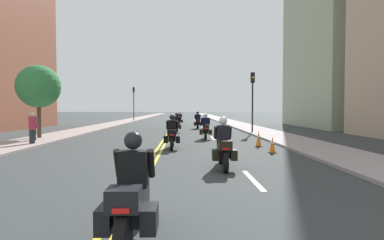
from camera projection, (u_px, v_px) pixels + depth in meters
The scene contains 20 objects.
ground_plane at pixel (177, 121), 48.39m from camera, with size 264.00×264.00×0.00m, color #343939.
sidewalk_left at pixel (128, 121), 48.20m from camera, with size 2.88×144.00×0.12m, color gray.
sidewalk_right at pixel (225, 121), 48.57m from camera, with size 2.88×144.00×0.12m, color #9B9295.
centreline_yellow_inner at pixel (176, 121), 48.39m from camera, with size 0.12×132.00×0.01m, color yellow.
centreline_yellow_outer at pixel (177, 121), 48.39m from camera, with size 0.12×132.00×0.01m, color yellow.
lane_dashes_white at pixel (204, 129), 29.48m from camera, with size 0.14×56.40×0.01m.
motorcycle_0 at pixel (132, 200), 4.40m from camera, with size 0.76×2.28×1.60m.
motorcycle_1 at pixel (223, 148), 10.06m from camera, with size 0.77×2.19×1.66m.
motorcycle_2 at pixel (172, 135), 15.03m from camera, with size 0.77×2.20×1.64m.
motorcycle_3 at pixel (206, 129), 19.71m from camera, with size 0.78×2.08×1.63m.
motorcycle_4 at pixel (177, 125), 25.11m from camera, with size 0.77×2.25×1.58m.
motorcycle_5 at pixel (198, 122), 29.96m from camera, with size 0.76×2.10×1.66m.
motorcycle_6 at pixel (179, 120), 35.47m from camera, with size 0.77×2.16×1.59m.
traffic_cone_0 at pixel (272, 145), 13.66m from camera, with size 0.33×0.33×0.71m.
traffic_cone_1 at pixel (259, 139), 15.93m from camera, with size 0.34×0.34×0.81m.
traffic_light_near at pixel (253, 91), 24.29m from camera, with size 0.28×0.38×4.71m.
traffic_light_far at pixel (134, 98), 47.46m from camera, with size 0.28×0.38×5.14m.
pedestrian_0 at pixel (33, 127), 17.89m from camera, with size 0.44×0.46×1.70m.
pedestrian_1 at pixel (32, 129), 16.33m from camera, with size 0.40×0.42×1.72m.
street_tree_0 at pixel (39, 87), 19.58m from camera, with size 2.65×2.65×4.63m.
Camera 1 is at (1.17, -0.39, 1.93)m, focal length 29.50 mm.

